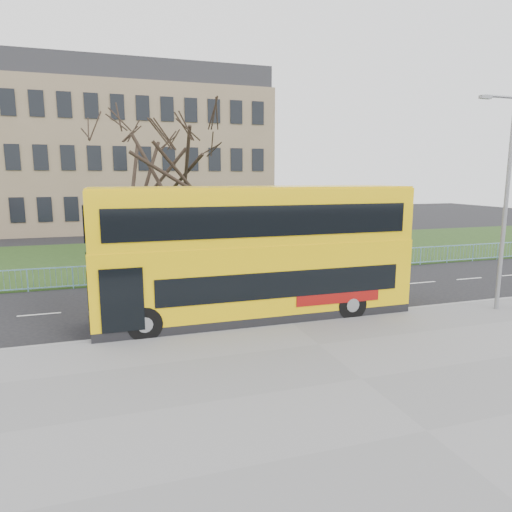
% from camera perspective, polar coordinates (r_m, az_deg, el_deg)
% --- Properties ---
extents(ground, '(120.00, 120.00, 0.00)m').
position_cam_1_polar(ground, '(18.55, 2.30, -6.98)').
color(ground, black).
rests_on(ground, ground).
extents(pavement, '(80.00, 10.50, 0.12)m').
position_cam_1_polar(pavement, '(12.81, 13.05, -14.96)').
color(pavement, slate).
rests_on(pavement, ground).
extents(kerb, '(80.00, 0.20, 0.14)m').
position_cam_1_polar(kerb, '(17.15, 4.09, -8.18)').
color(kerb, gray).
rests_on(kerb, ground).
extents(grass_verge, '(80.00, 15.40, 0.08)m').
position_cam_1_polar(grass_verge, '(32.01, -6.49, 0.25)').
color(grass_verge, '#1D3312').
rests_on(grass_verge, ground).
extents(guard_railing, '(40.00, 0.12, 1.10)m').
position_cam_1_polar(guard_railing, '(24.54, -2.97, -1.46)').
color(guard_railing, '#75B0D0').
rests_on(guard_railing, ground).
extents(bare_tree, '(7.40, 7.40, 10.58)m').
position_cam_1_polar(bare_tree, '(26.85, -11.25, 9.69)').
color(bare_tree, black).
rests_on(bare_tree, grass_verge).
extents(civic_building, '(30.00, 15.00, 14.00)m').
position_cam_1_polar(civic_building, '(51.70, -16.83, 11.31)').
color(civic_building, '#857055').
rests_on(civic_building, ground).
extents(yellow_bus, '(11.85, 2.89, 4.96)m').
position_cam_1_polar(yellow_bus, '(17.16, -0.12, 0.77)').
color(yellow_bus, yellow).
rests_on(yellow_bus, ground).
extents(street_lamp, '(1.74, 0.19, 8.22)m').
position_cam_1_polar(street_lamp, '(20.19, 28.63, 6.55)').
color(street_lamp, gray).
rests_on(street_lamp, pavement).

